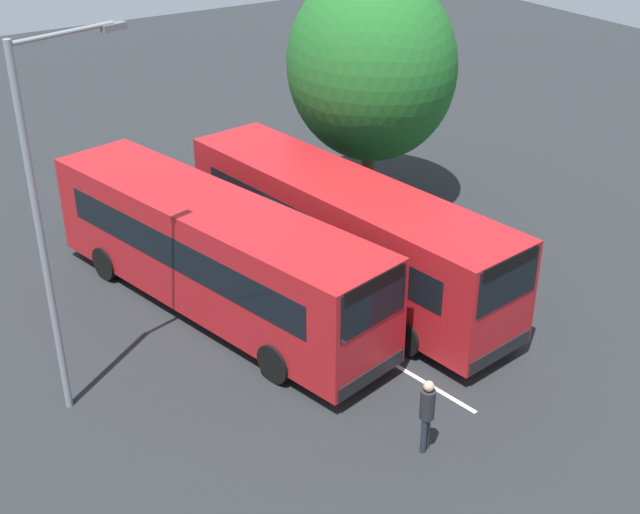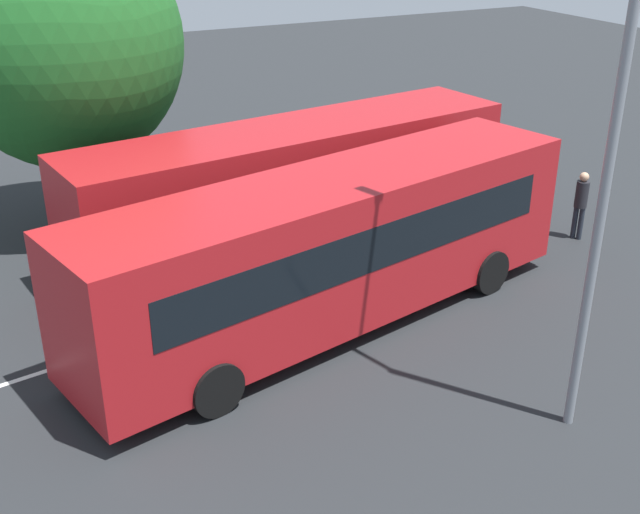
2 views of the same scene
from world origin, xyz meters
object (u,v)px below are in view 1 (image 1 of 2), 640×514
at_px(bus_far_left, 214,252).
at_px(bus_center_left, 345,231).
at_px(pedestrian, 427,410).
at_px(depot_tree, 371,66).
at_px(street_lamp, 48,211).

distance_m(bus_far_left, bus_center_left, 3.72).
bearing_deg(pedestrian, depot_tree, -56.29).
distance_m(bus_center_left, depot_tree, 6.60).
bearing_deg(street_lamp, bus_center_left, -8.15).
xyz_separation_m(bus_center_left, pedestrian, (6.74, -2.53, -0.69)).
bearing_deg(bus_center_left, pedestrian, -28.57).
xyz_separation_m(bus_far_left, bus_center_left, (0.83, 3.62, 0.00)).
xyz_separation_m(bus_center_left, street_lamp, (1.09, -8.16, 3.07)).
bearing_deg(depot_tree, pedestrian, -30.17).
bearing_deg(bus_center_left, depot_tree, 130.01).
bearing_deg(bus_center_left, street_lamp, -90.40).
distance_m(bus_center_left, street_lamp, 8.79).
bearing_deg(depot_tree, bus_center_left, -41.98).
distance_m(pedestrian, street_lamp, 8.82).
bearing_deg(street_lamp, depot_tree, 8.51).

